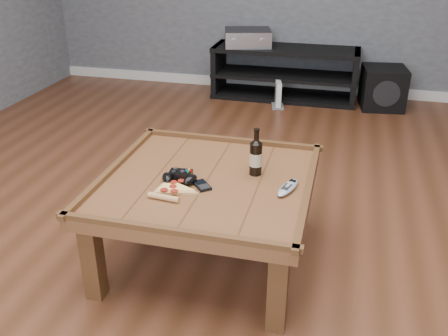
% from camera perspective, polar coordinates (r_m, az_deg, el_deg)
% --- Properties ---
extents(ground, '(6.00, 6.00, 0.00)m').
position_cam_1_polar(ground, '(2.65, -1.78, -10.03)').
color(ground, '#482614').
rests_on(ground, ground).
extents(baseboard, '(5.00, 0.02, 0.10)m').
position_cam_1_polar(baseboard, '(5.30, 7.19, 9.29)').
color(baseboard, silver).
rests_on(baseboard, ground).
extents(coffee_table, '(1.03, 1.03, 0.48)m').
position_cam_1_polar(coffee_table, '(2.44, -1.91, -2.57)').
color(coffee_table, brown).
rests_on(coffee_table, ground).
extents(media_console, '(1.40, 0.45, 0.50)m').
position_cam_1_polar(media_console, '(5.01, 6.94, 10.68)').
color(media_console, black).
rests_on(media_console, ground).
extents(beer_bottle, '(0.06, 0.06, 0.24)m').
position_cam_1_polar(beer_bottle, '(2.43, 3.66, 1.36)').
color(beer_bottle, black).
rests_on(beer_bottle, coffee_table).
extents(game_controller, '(0.19, 0.13, 0.05)m').
position_cam_1_polar(game_controller, '(2.39, -5.11, -1.03)').
color(game_controller, black).
rests_on(game_controller, coffee_table).
extents(pizza_slice, '(0.19, 0.28, 0.03)m').
position_cam_1_polar(pizza_slice, '(2.31, -5.99, -2.48)').
color(pizza_slice, tan).
rests_on(pizza_slice, coffee_table).
extents(smartphone, '(0.11, 0.12, 0.01)m').
position_cam_1_polar(smartphone, '(2.34, -2.52, -1.99)').
color(smartphone, black).
rests_on(smartphone, coffee_table).
extents(remote_control, '(0.11, 0.20, 0.03)m').
position_cam_1_polar(remote_control, '(2.33, 7.32, -2.23)').
color(remote_control, '#989CA5').
rests_on(remote_control, coffee_table).
extents(av_receiver, '(0.51, 0.46, 0.15)m').
position_cam_1_polar(av_receiver, '(4.99, 2.73, 14.66)').
color(av_receiver, black).
rests_on(av_receiver, media_console).
extents(subwoofer, '(0.43, 0.43, 0.38)m').
position_cam_1_polar(subwoofer, '(4.94, 17.70, 8.73)').
color(subwoofer, black).
rests_on(subwoofer, ground).
extents(game_console, '(0.15, 0.21, 0.24)m').
position_cam_1_polar(game_console, '(4.78, 6.19, 8.24)').
color(game_console, slate).
rests_on(game_console, ground).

